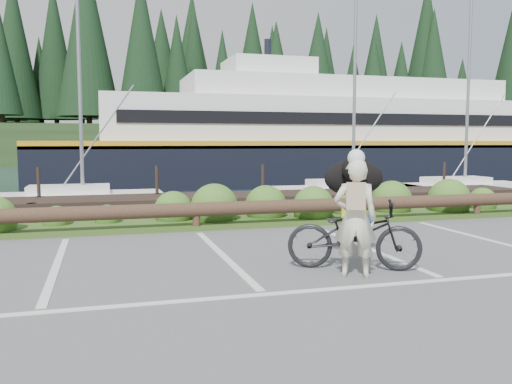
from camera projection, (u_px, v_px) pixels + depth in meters
ground at (255, 286)px, 7.08m from camera, size 72.00×72.00×0.00m
harbor_backdrop at (118, 153)px, 82.28m from camera, size 170.00×160.00×30.00m
vegetation_strip at (191, 223)px, 12.15m from camera, size 34.00×1.60×0.10m
log_rail at (196, 231)px, 11.48m from camera, size 32.00×0.30×0.60m
bicycle at (354, 235)px, 7.99m from camera, size 2.07×1.44×1.03m
cyclist at (355, 219)px, 7.51m from camera, size 0.71×0.61×1.65m
dog at (354, 178)px, 8.54m from camera, size 0.85×1.10×0.57m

